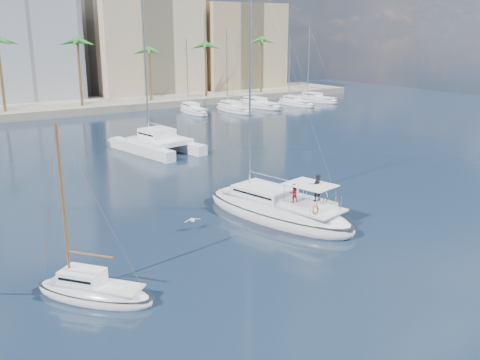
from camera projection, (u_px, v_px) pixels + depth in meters
ground at (269, 222)px, 36.98m from camera, size 160.00×160.00×0.00m
quay at (41, 109)px, 85.66m from camera, size 120.00×14.00×1.20m
building_beige at (143, 45)px, 102.07m from camera, size 20.00×14.00×20.00m
building_tan_right at (236, 49)px, 111.43m from camera, size 18.00×12.00×18.00m
palm_centre at (42, 48)px, 79.83m from camera, size 3.60×3.60×12.30m
palm_right at (232, 44)px, 98.00m from camera, size 3.60×3.60×12.30m
main_sloop at (277, 210)px, 37.78m from camera, size 6.76×13.31×18.89m
small_sloop at (93, 291)px, 26.44m from camera, size 5.56×6.28×9.22m
catamaran at (158, 141)px, 58.31m from camera, size 7.10×11.47×15.78m
seagull at (192, 220)px, 35.36m from camera, size 1.19×0.51×0.22m
moored_yacht_a at (193, 113)px, 85.30m from camera, size 3.37×9.52×11.90m
moored_yacht_b at (234, 111)px, 87.17m from camera, size 3.32×10.83×13.72m
moored_yacht_c at (259, 107)px, 92.25m from camera, size 3.98×12.33×15.54m
moored_yacht_d at (296, 105)px, 94.12m from camera, size 3.52×9.55×11.90m
moored_yacht_e at (316, 102)px, 99.20m from camera, size 4.61×11.11×13.72m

